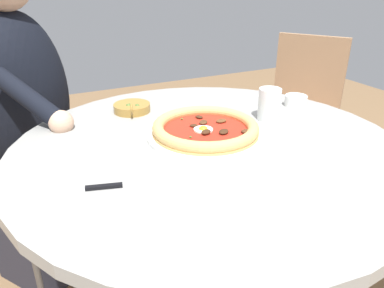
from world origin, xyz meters
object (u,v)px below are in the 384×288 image
(dining_table, at_px, (208,192))
(cafe_chair_spare_near, at_px, (301,105))
(water_glass, at_px, (269,106))
(cafe_chair_diner, at_px, (14,154))
(steak_knife, at_px, (87,189))
(fork_utensil, at_px, (73,147))
(pizza_on_plate, at_px, (206,129))
(olive_pan, at_px, (132,108))
(diner_person, at_px, (36,153))
(ramekin_capers, at_px, (296,100))

(dining_table, bearing_deg, cafe_chair_spare_near, 124.78)
(water_glass, bearing_deg, cafe_chair_diner, -131.02)
(steak_knife, xyz_separation_m, fork_utensil, (-0.22, 0.01, -0.00))
(dining_table, relative_size, cafe_chair_diner, 1.27)
(pizza_on_plate, bearing_deg, cafe_chair_diner, -142.92)
(olive_pan, relative_size, cafe_chair_diner, 0.17)
(dining_table, bearing_deg, diner_person, -145.45)
(steak_knife, relative_size, cafe_chair_diner, 0.25)
(steak_knife, height_order, ramekin_capers, ramekin_capers)
(dining_table, height_order, cafe_chair_spare_near, cafe_chair_spare_near)
(steak_knife, height_order, olive_pan, olive_pan)
(fork_utensil, bearing_deg, diner_person, -169.75)
(water_glass, distance_m, ramekin_capers, 0.17)
(dining_table, height_order, olive_pan, olive_pan)
(cafe_chair_diner, bearing_deg, dining_table, 34.42)
(cafe_chair_spare_near, bearing_deg, diner_person, -89.80)
(steak_knife, xyz_separation_m, cafe_chair_diner, (-0.79, -0.15, -0.24))
(diner_person, xyz_separation_m, cafe_chair_diner, (-0.11, -0.08, -0.04))
(ramekin_capers, height_order, fork_utensil, ramekin_capers)
(cafe_chair_spare_near, bearing_deg, fork_utensil, -68.55)
(olive_pan, height_order, cafe_chair_spare_near, cafe_chair_spare_near)
(ramekin_capers, bearing_deg, steak_knife, -73.10)
(steak_knife, distance_m, olive_pan, 0.46)
(ramekin_capers, bearing_deg, water_glass, -69.10)
(pizza_on_plate, relative_size, cafe_chair_diner, 0.40)
(water_glass, xyz_separation_m, steak_knife, (0.16, -0.57, -0.04))
(olive_pan, xyz_separation_m, fork_utensil, (0.19, -0.22, -0.01))
(dining_table, distance_m, ramekin_capers, 0.45)
(cafe_chair_spare_near, bearing_deg, olive_pan, -73.98)
(pizza_on_plate, distance_m, fork_utensil, 0.35)
(cafe_chair_diner, bearing_deg, ramekin_capers, 57.00)
(water_glass, bearing_deg, diner_person, -128.55)
(ramekin_capers, bearing_deg, cafe_chair_spare_near, 135.26)
(water_glass, height_order, fork_utensil, water_glass)
(water_glass, xyz_separation_m, cafe_chair_diner, (-0.63, -0.72, -0.28))
(cafe_chair_diner, height_order, cafe_chair_spare_near, cafe_chair_spare_near)
(cafe_chair_diner, distance_m, cafe_chair_spare_near, 1.33)
(water_glass, distance_m, olive_pan, 0.42)
(pizza_on_plate, height_order, diner_person, diner_person)
(fork_utensil, xyz_separation_m, diner_person, (-0.46, -0.08, -0.21))
(dining_table, distance_m, cafe_chair_spare_near, 1.04)
(dining_table, xyz_separation_m, steak_knife, (0.09, -0.33, 0.15))
(cafe_chair_diner, bearing_deg, olive_pan, 44.26)
(pizza_on_plate, bearing_deg, steak_knife, -68.62)
(diner_person, bearing_deg, water_glass, 51.45)
(pizza_on_plate, distance_m, steak_knife, 0.37)
(steak_knife, distance_m, cafe_chair_spare_near, 1.38)
(olive_pan, distance_m, cafe_chair_diner, 0.59)
(dining_table, height_order, fork_utensil, fork_utensil)
(dining_table, bearing_deg, cafe_chair_diner, -145.58)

